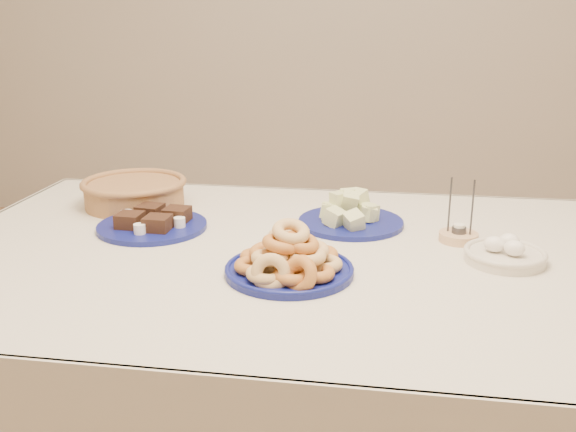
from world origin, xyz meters
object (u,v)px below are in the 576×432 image
object	(u,v)px
donut_platter	(289,261)
egg_bowl	(505,254)
candle_holder	(458,235)
wicker_basket	(134,192)
brownie_plate	(153,223)
melon_plate	(350,215)
dining_table	(291,292)

from	to	relation	value
donut_platter	egg_bowl	size ratio (longest dim) A/B	1.39
donut_platter	candle_holder	bearing A→B (deg)	36.39
wicker_basket	brownie_plate	bearing A→B (deg)	-56.96
donut_platter	melon_plate	world-z (taller)	donut_platter
brownie_plate	wicker_basket	size ratio (longest dim) A/B	0.76
melon_plate	wicker_basket	world-z (taller)	melon_plate
candle_holder	egg_bowl	xyz separation A→B (m)	(0.09, -0.12, 0.00)
dining_table	candle_holder	xyz separation A→B (m)	(0.39, 0.13, 0.12)
melon_plate	brownie_plate	size ratio (longest dim) A/B	1.03
wicker_basket	candle_holder	world-z (taller)	candle_holder
brownie_plate	wicker_basket	distance (m)	0.23
melon_plate	wicker_basket	bearing A→B (deg)	173.20
dining_table	melon_plate	world-z (taller)	melon_plate
donut_platter	wicker_basket	size ratio (longest dim) A/B	0.80
wicker_basket	candle_holder	xyz separation A→B (m)	(0.89, -0.16, -0.03)
melon_plate	wicker_basket	size ratio (longest dim) A/B	0.78
dining_table	brownie_plate	size ratio (longest dim) A/B	6.00
melon_plate	egg_bowl	distance (m)	0.42
dining_table	wicker_basket	world-z (taller)	wicker_basket
dining_table	wicker_basket	bearing A→B (deg)	149.80
melon_plate	brownie_plate	bearing A→B (deg)	-166.76
brownie_plate	egg_bowl	distance (m)	0.86
candle_holder	melon_plate	bearing A→B (deg)	161.76
donut_platter	candle_holder	size ratio (longest dim) A/B	1.93
wicker_basket	egg_bowl	size ratio (longest dim) A/B	1.73
donut_platter	brownie_plate	distance (m)	0.46
wicker_basket	egg_bowl	xyz separation A→B (m)	(0.98, -0.29, -0.02)
candle_holder	egg_bowl	size ratio (longest dim) A/B	0.72
dining_table	brownie_plate	world-z (taller)	brownie_plate
wicker_basket	dining_table	bearing A→B (deg)	-30.20
melon_plate	candle_holder	distance (m)	0.28
melon_plate	brownie_plate	world-z (taller)	melon_plate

